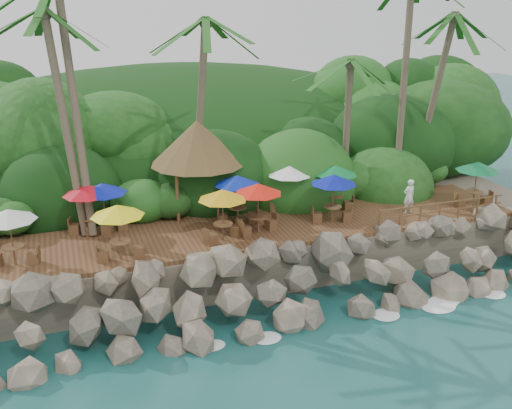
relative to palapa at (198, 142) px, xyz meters
name	(u,v)px	position (x,y,z in m)	size (l,w,h in m)	color
ground	(307,334)	(1.91, -9.22, -5.79)	(140.00, 140.00, 0.00)	#19514F
land_base	(204,190)	(1.91, 6.78, -4.74)	(32.00, 25.20, 2.10)	gray
jungle_hill	(179,175)	(1.91, 14.28, -5.79)	(44.80, 28.00, 15.40)	#143811
seawall	(288,285)	(1.91, -7.22, -4.64)	(29.00, 4.00, 2.30)	gray
terrace	(256,228)	(1.91, -3.22, -3.59)	(26.00, 5.00, 0.20)	brown
jungle_foliage	(208,211)	(1.91, 5.78, -5.79)	(44.00, 16.00, 12.00)	#143811
foam_line	(304,330)	(1.91, -8.92, -5.76)	(25.20, 0.80, 0.06)	white
palms	(269,9)	(3.51, -0.50, 6.22)	(25.35, 7.15, 12.82)	brown
palapa	(198,142)	(0.00, 0.00, 0.00)	(4.72, 4.72, 4.60)	brown
dining_clusters	(233,189)	(0.84, -3.19, -1.52)	(24.31, 5.39, 2.37)	brown
railing	(440,210)	(10.43, -5.57, -2.88)	(7.20, 0.10, 1.00)	brown
waiter	(409,196)	(9.71, -4.01, -2.61)	(0.64, 0.42, 1.76)	white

